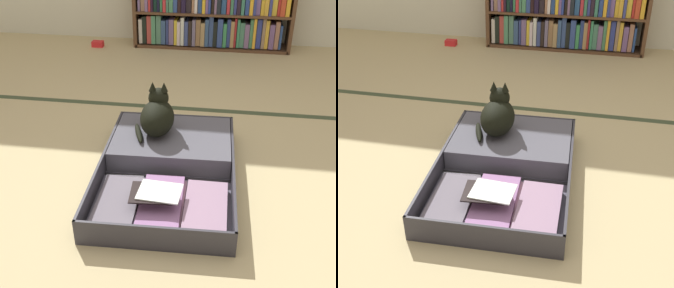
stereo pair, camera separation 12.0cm
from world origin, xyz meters
TOP-DOWN VIEW (x-y plane):
  - ground_plane at (0.00, 0.00)m, footprint 10.00×10.00m
  - tatami_border at (0.00, 0.97)m, footprint 4.80×0.05m
  - open_suitcase at (-0.13, 0.25)m, footprint 0.68×0.99m
  - black_cat at (-0.22, 0.43)m, footprint 0.23×0.29m
  - small_red_pouch at (-1.06, 2.11)m, footprint 0.10×0.07m

SIDE VIEW (x-z plane):
  - ground_plane at x=0.00m, z-range 0.00..0.00m
  - tatami_border at x=0.00m, z-range 0.00..0.00m
  - small_red_pouch at x=-1.06m, z-range 0.00..0.05m
  - open_suitcase at x=-0.13m, z-range -0.01..0.11m
  - black_cat at x=-0.22m, z-range 0.09..0.35m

